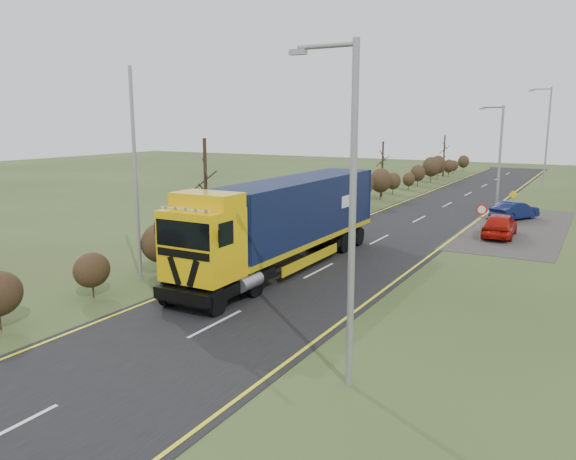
# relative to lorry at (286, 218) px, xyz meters

# --- Properties ---
(ground) EXTENTS (160.00, 160.00, 0.00)m
(ground) POSITION_rel_lorry_xyz_m (1.59, -3.68, -2.44)
(ground) COLOR #32421C
(ground) RESTS_ON ground
(road) EXTENTS (8.00, 120.00, 0.02)m
(road) POSITION_rel_lorry_xyz_m (1.59, 6.32, -2.43)
(road) COLOR black
(road) RESTS_ON ground
(layby) EXTENTS (6.00, 18.00, 0.02)m
(layby) POSITION_rel_lorry_xyz_m (8.09, 16.32, -2.42)
(layby) COLOR #322F2C
(layby) RESTS_ON ground
(lane_markings) EXTENTS (7.52, 116.00, 0.01)m
(lane_markings) POSITION_rel_lorry_xyz_m (1.59, 6.01, -2.41)
(lane_markings) COLOR yellow
(lane_markings) RESTS_ON road
(hedgerow) EXTENTS (2.24, 102.04, 6.05)m
(hedgerow) POSITION_rel_lorry_xyz_m (-4.41, 4.22, -0.82)
(hedgerow) COLOR black
(hedgerow) RESTS_ON ground
(lorry) EXTENTS (3.00, 15.41, 4.29)m
(lorry) POSITION_rel_lorry_xyz_m (0.00, 0.00, 0.00)
(lorry) COLOR black
(lorry) RESTS_ON ground
(car_red_hatchback) EXTENTS (1.92, 4.39, 1.47)m
(car_red_hatchback) POSITION_rel_lorry_xyz_m (7.59, 12.70, -1.70)
(car_red_hatchback) COLOR #AD1208
(car_red_hatchback) RESTS_ON ground
(car_blue_sedan) EXTENTS (3.06, 4.13, 1.30)m
(car_blue_sedan) POSITION_rel_lorry_xyz_m (7.49, 19.53, -1.79)
(car_blue_sedan) COLOR #0A123A
(car_blue_sedan) RESTS_ON ground
(streetlight_near) EXTENTS (1.89, 0.18, 8.86)m
(streetlight_near) POSITION_rel_lorry_xyz_m (7.28, -9.55, 2.44)
(streetlight_near) COLOR gray
(streetlight_near) RESTS_ON ground
(streetlight_mid) EXTENTS (1.70, 0.18, 7.96)m
(streetlight_mid) POSITION_rel_lorry_xyz_m (6.10, 19.84, 1.92)
(streetlight_mid) COLOR gray
(streetlight_mid) RESTS_ON ground
(streetlight_far) EXTENTS (2.15, 0.20, 10.17)m
(streetlight_far) POSITION_rel_lorry_xyz_m (7.25, 40.14, 3.20)
(streetlight_far) COLOR gray
(streetlight_far) RESTS_ON ground
(left_pole) EXTENTS (0.16, 0.16, 9.16)m
(left_pole) POSITION_rel_lorry_xyz_m (-4.82, -4.66, 2.15)
(left_pole) COLOR gray
(left_pole) RESTS_ON ground
(speed_sign) EXTENTS (0.60, 0.10, 2.19)m
(speed_sign) POSITION_rel_lorry_xyz_m (6.83, 10.78, -0.92)
(speed_sign) COLOR gray
(speed_sign) RESTS_ON ground
(warning_board) EXTENTS (0.62, 0.11, 1.64)m
(warning_board) POSITION_rel_lorry_xyz_m (6.80, 23.44, -1.47)
(warning_board) COLOR gray
(warning_board) RESTS_ON ground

